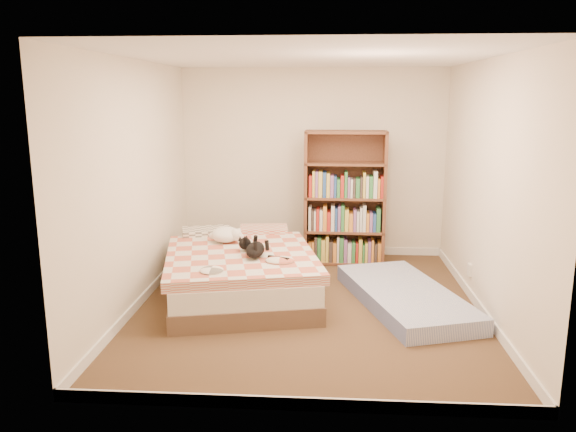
# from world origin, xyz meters

# --- Properties ---
(room) EXTENTS (3.51, 4.01, 2.51)m
(room) POSITION_xyz_m (0.00, 0.00, 1.20)
(room) COLOR #482C1E
(room) RESTS_ON ground
(bed) EXTENTS (1.89, 2.37, 0.56)m
(bed) POSITION_xyz_m (-0.75, 0.35, 0.26)
(bed) COLOR brown
(bed) RESTS_ON room
(bookshelf) EXTENTS (1.04, 0.36, 1.71)m
(bookshelf) POSITION_xyz_m (0.42, 1.60, 0.61)
(bookshelf) COLOR #4E2B1B
(bookshelf) RESTS_ON room
(floor_mattress) EXTENTS (1.38, 2.07, 0.17)m
(floor_mattress) POSITION_xyz_m (1.01, 0.10, 0.09)
(floor_mattress) COLOR #6876AE
(floor_mattress) RESTS_ON room
(black_cat) EXTENTS (0.40, 0.72, 0.16)m
(black_cat) POSITION_xyz_m (-0.55, 0.10, 0.58)
(black_cat) COLOR black
(black_cat) RESTS_ON bed
(white_dog) EXTENTS (0.42, 0.44, 0.17)m
(white_dog) POSITION_xyz_m (-0.95, 0.61, 0.59)
(white_dog) COLOR white
(white_dog) RESTS_ON bed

